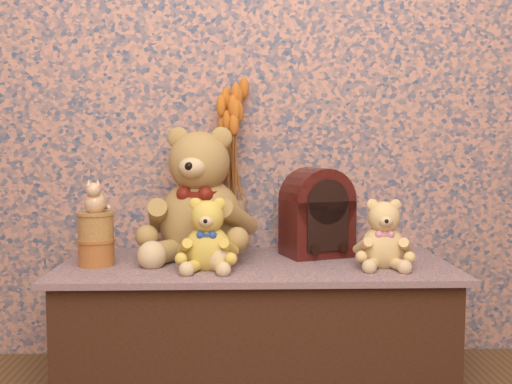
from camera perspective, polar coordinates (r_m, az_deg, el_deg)
display_shelf at (r=2.01m, az=-0.04°, el=-12.59°), size 1.29×0.57×0.41m
teddy_large at (r=2.03m, az=-5.41°, el=0.42°), size 0.47×0.53×0.49m
teddy_medium at (r=1.85m, az=-4.75°, el=-3.80°), size 0.20×0.24×0.24m
teddy_small at (r=1.92m, az=12.35°, el=-3.69°), size 0.21×0.24×0.24m
cathedral_radio at (r=2.06m, az=5.97°, el=-1.95°), size 0.27×0.23×0.31m
ceramic_vase at (r=2.14m, az=-2.45°, el=-3.33°), size 0.13×0.13×0.19m
dried_stalks at (r=2.12m, az=-2.48°, el=4.22°), size 0.25×0.25×0.37m
biscuit_tin_lower at (r=1.97m, az=-15.35°, el=-5.74°), size 0.14×0.14×0.08m
biscuit_tin_upper at (r=1.96m, az=-15.41°, el=-3.26°), size 0.12×0.12×0.09m
cat_figurine at (r=1.95m, az=-15.47°, el=-0.35°), size 0.09×0.09×0.11m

